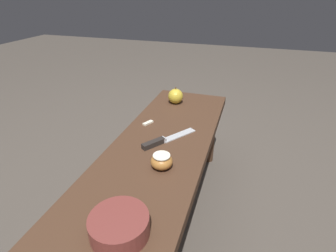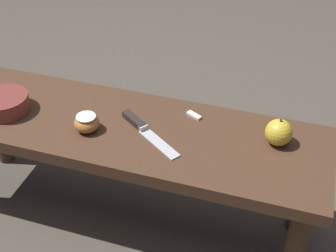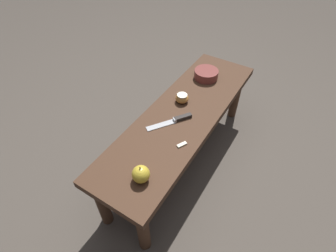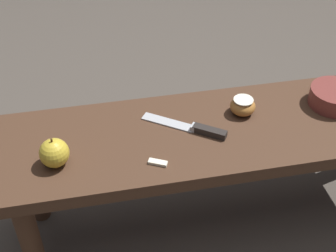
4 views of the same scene
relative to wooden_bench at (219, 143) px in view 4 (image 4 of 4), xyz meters
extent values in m
plane|color=#4C443D|center=(0.00, 0.00, -0.33)|extent=(8.00, 8.00, 0.00)
cube|color=#472D1E|center=(0.00, 0.00, 0.04)|extent=(1.23, 0.36, 0.04)
cylinder|color=#472D1E|center=(-0.56, -0.12, -0.15)|extent=(0.06, 0.06, 0.35)
cylinder|color=#472D1E|center=(-0.56, 0.12, -0.15)|extent=(0.06, 0.06, 0.35)
cube|color=#B7BABF|center=(-0.14, 0.05, 0.06)|extent=(0.15, 0.11, 0.00)
cube|color=#B7BABF|center=(-0.08, 0.01, 0.07)|extent=(0.02, 0.03, 0.02)
cube|color=#282321|center=(-0.04, -0.02, 0.07)|extent=(0.09, 0.07, 0.02)
sphere|color=gold|center=(-0.45, -0.06, 0.10)|extent=(0.08, 0.08, 0.08)
cylinder|color=#4C3319|center=(-0.45, -0.06, 0.14)|extent=(0.01, 0.01, 0.01)
ellipsoid|color=#B27233|center=(0.08, 0.05, 0.08)|extent=(0.07, 0.07, 0.05)
cylinder|color=white|center=(0.08, 0.05, 0.11)|extent=(0.06, 0.06, 0.00)
cube|color=white|center=(-0.20, -0.11, 0.06)|extent=(0.05, 0.04, 0.01)
cylinder|color=brown|center=(0.36, 0.04, 0.09)|extent=(0.15, 0.15, 0.05)
camera|label=1|loc=(0.75, 0.29, 0.60)|focal=28.00mm
camera|label=2|loc=(-0.47, 1.00, 0.90)|focal=50.00mm
camera|label=3|loc=(-0.92, -0.48, 1.01)|focal=28.00mm
camera|label=4|loc=(-0.34, -0.96, 0.90)|focal=50.00mm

